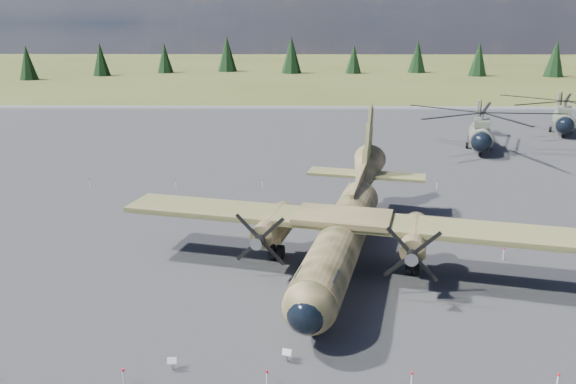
{
  "coord_description": "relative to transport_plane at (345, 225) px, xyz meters",
  "views": [
    {
      "loc": [
        3.22,
        -33.56,
        14.63
      ],
      "look_at": [
        2.6,
        2.0,
        3.9
      ],
      "focal_mm": 35.0,
      "sensor_mm": 36.0,
      "label": 1
    }
  ],
  "objects": [
    {
      "name": "ground",
      "position": [
        -6.19,
        0.77,
        -2.62
      ],
      "size": [
        500.0,
        500.0,
        0.0
      ],
      "primitive_type": "plane",
      "color": "brown",
      "rests_on": "ground"
    },
    {
      "name": "apron",
      "position": [
        -6.19,
        10.77,
        -2.62
      ],
      "size": [
        120.0,
        120.0,
        0.04
      ],
      "primitive_type": "cube",
      "color": "slate",
      "rests_on": "ground"
    },
    {
      "name": "transport_plane",
      "position": [
        0.0,
        0.0,
        0.0
      ],
      "size": [
        27.52,
        24.65,
        9.12
      ],
      "rotation": [
        0.0,
        0.0,
        -0.24
      ],
      "color": "#36381E",
      "rests_on": "ground"
    },
    {
      "name": "helicopter_near",
      "position": [
        18.68,
        33.07,
        0.78
      ],
      "size": [
        23.11,
        23.9,
        4.8
      ],
      "rotation": [
        0.0,
        0.0,
        -0.26
      ],
      "color": "slate",
      "rests_on": "ground"
    },
    {
      "name": "helicopter_mid",
      "position": [
        33.33,
        44.07,
        0.73
      ],
      "size": [
        23.81,
        23.81,
        4.72
      ],
      "rotation": [
        0.0,
        0.0,
        -0.35
      ],
      "color": "slate",
      "rests_on": "ground"
    },
    {
      "name": "info_placard_left",
      "position": [
        -8.42,
        -11.56,
        -2.19
      ],
      "size": [
        0.42,
        0.2,
        0.65
      ],
      "rotation": [
        0.0,
        0.0,
        0.06
      ],
      "color": "gray",
      "rests_on": "ground"
    },
    {
      "name": "info_placard_right",
      "position": [
        -3.41,
        -10.84,
        -2.18
      ],
      "size": [
        0.45,
        0.28,
        0.66
      ],
      "rotation": [
        0.0,
        0.0,
        -0.25
      ],
      "color": "gray",
      "rests_on": "ground"
    },
    {
      "name": "barrier_fence",
      "position": [
        -6.65,
        0.69,
        -2.11
      ],
      "size": [
        33.12,
        29.62,
        0.85
      ],
      "color": "silver",
      "rests_on": "ground"
    },
    {
      "name": "treeline",
      "position": [
        -5.26,
        8.83,
        2.19
      ],
      "size": [
        298.27,
        306.26,
        10.95
      ],
      "color": "black",
      "rests_on": "ground"
    }
  ]
}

